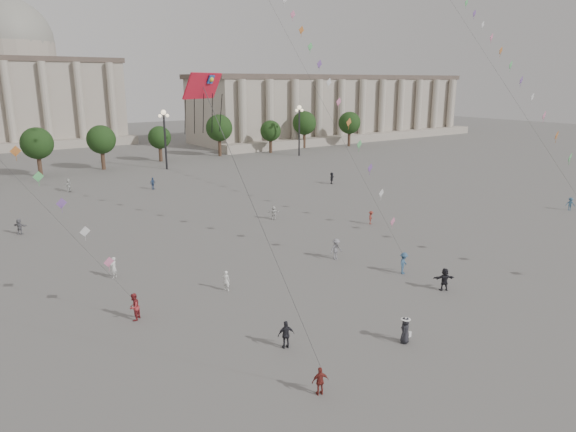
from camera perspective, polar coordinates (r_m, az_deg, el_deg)
ground at (r=31.61m, az=11.05°, el=-15.05°), size 360.00×360.00×0.00m
hall_east at (r=147.59m, az=5.24°, el=11.93°), size 84.00×26.22×17.20m
hall_central at (r=149.22m, az=-28.05°, el=12.57°), size 48.30×34.30×35.50m
tree_row at (r=99.24m, az=-23.38°, el=7.68°), size 137.12×5.12×8.00m
lamp_post_mid_east at (r=95.73m, az=-13.57°, el=9.43°), size 2.00×0.90×10.65m
lamp_post_far_east at (r=110.36m, az=1.26°, el=10.49°), size 2.00×0.90×10.65m
person_crowd_0 at (r=78.72m, az=-14.80°, el=3.53°), size 1.13×0.89×1.79m
person_crowd_3 at (r=41.28m, az=16.99°, el=-6.74°), size 1.71×1.26×1.79m
person_crowd_4 at (r=81.09m, az=-23.21°, el=3.18°), size 1.49×1.78×1.92m
person_crowd_6 at (r=46.38m, az=5.36°, el=-3.67°), size 1.24×0.72×1.92m
person_crowd_7 at (r=59.49m, az=-1.62°, el=0.38°), size 1.55×1.00×1.60m
person_crowd_8 at (r=58.22m, az=9.20°, el=-0.17°), size 1.11×1.04×1.51m
person_crowd_9 at (r=80.61m, az=4.89°, el=4.22°), size 1.60×1.51×1.80m
person_crowd_12 at (r=60.56m, az=-27.68°, el=-1.03°), size 1.45×1.50×1.71m
person_crowd_13 at (r=39.79m, az=-6.88°, el=-7.14°), size 0.63×0.70×1.61m
person_crowd_14 at (r=72.65m, az=28.87°, el=1.19°), size 1.14×1.19×1.63m
person_crowd_18 at (r=44.20m, az=-18.81°, el=-5.45°), size 0.78×0.73×1.79m
tourist_0 at (r=27.50m, az=3.60°, el=-17.84°), size 0.97×0.63×1.54m
tourist_1 at (r=31.51m, az=-0.21°, el=-13.04°), size 1.10×0.71×1.75m
kite_flyer_0 at (r=36.32m, az=-16.74°, el=-9.64°), size 1.16×1.15×1.89m
kite_flyer_1 at (r=43.84m, az=12.74°, el=-5.14°), size 1.37×1.15×1.85m
hat_person at (r=32.87m, az=12.90°, el=-12.19°), size 0.98×0.88×1.69m
dragon_kite at (r=21.57m, az=-9.26°, el=12.00°), size 3.70×1.58×14.81m
kite_train_east at (r=66.54m, az=19.20°, el=20.90°), size 23.48×47.63×67.53m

